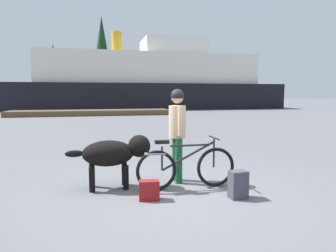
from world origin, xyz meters
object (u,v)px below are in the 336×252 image
object	(u,v)px
handbag_pannier	(149,190)
ferry_boat	(150,83)
backpack	(238,185)
person_cyclist	(177,126)
dog	(115,153)
bicycle	(186,167)

from	to	relation	value
handbag_pannier	ferry_boat	distance (m)	29.91
backpack	person_cyclist	bearing A→B (deg)	122.23
person_cyclist	dog	size ratio (longest dim) A/B	1.19
backpack	ferry_boat	size ratio (longest dim) A/B	0.02
bicycle	ferry_boat	bearing A→B (deg)	81.14
backpack	handbag_pannier	world-z (taller)	backpack
bicycle	person_cyclist	bearing A→B (deg)	94.20
bicycle	person_cyclist	xyz separation A→B (m)	(-0.03, 0.47, 0.69)
dog	ferry_boat	bearing A→B (deg)	78.66
dog	handbag_pannier	bearing A→B (deg)	-57.23
person_cyclist	dog	bearing A→B (deg)	-174.32
person_cyclist	backpack	world-z (taller)	person_cyclist
person_cyclist	ferry_boat	bearing A→B (deg)	80.93
bicycle	dog	size ratio (longest dim) A/B	1.22
backpack	ferry_boat	xyz separation A→B (m)	(3.83, 29.58, 2.66)
dog	ferry_boat	size ratio (longest dim) A/B	0.05
bicycle	handbag_pannier	distance (m)	0.87
bicycle	dog	distance (m)	1.29
bicycle	person_cyclist	size ratio (longest dim) A/B	1.02
person_cyclist	dog	distance (m)	1.27
dog	ferry_boat	distance (m)	29.22
backpack	handbag_pannier	distance (m)	1.44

